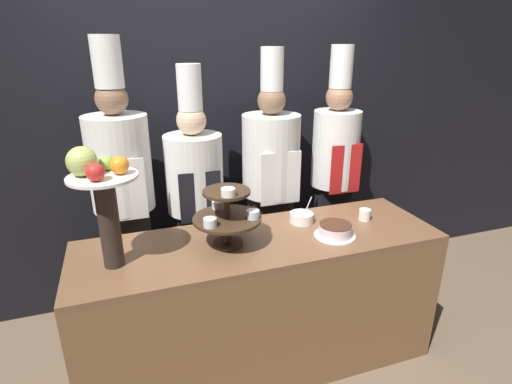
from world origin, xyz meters
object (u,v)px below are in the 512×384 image
(tiered_stand, at_px, (227,214))
(chef_left, at_px, (123,188))
(fruit_pedestal, at_px, (101,193))
(cake_round, at_px, (335,231))
(chef_right, at_px, (334,169))
(chef_center_left, at_px, (196,195))
(cup_white, at_px, (365,215))
(chef_center_right, at_px, (271,179))
(serving_bowl_far, at_px, (302,218))

(tiered_stand, height_order, chef_left, chef_left)
(fruit_pedestal, distance_m, cake_round, 1.27)
(chef_right, bearing_deg, chef_center_left, -180.00)
(tiered_stand, bearing_deg, chef_left, 130.01)
(cup_white, xyz_separation_m, chef_center_left, (-0.96, 0.57, 0.04))
(fruit_pedestal, relative_size, cup_white, 8.40)
(cake_round, bearing_deg, fruit_pedestal, 176.18)
(cake_round, xyz_separation_m, cup_white, (0.29, 0.14, -0.00))
(chef_center_left, relative_size, chef_right, 0.94)
(chef_center_left, height_order, chef_center_right, chef_center_right)
(serving_bowl_far, bearing_deg, fruit_pedestal, -172.06)
(cake_round, distance_m, serving_bowl_far, 0.26)
(fruit_pedestal, height_order, chef_center_left, chef_center_left)
(cake_round, height_order, chef_center_left, chef_center_left)
(chef_center_left, bearing_deg, fruit_pedestal, -131.20)
(tiered_stand, relative_size, serving_bowl_far, 2.29)
(chef_center_left, bearing_deg, chef_center_right, -0.00)
(fruit_pedestal, distance_m, chef_left, 0.67)
(chef_center_right, bearing_deg, fruit_pedestal, -150.11)
(fruit_pedestal, xyz_separation_m, cake_round, (1.22, -0.08, -0.35))
(fruit_pedestal, xyz_separation_m, cup_white, (1.51, 0.06, -0.35))
(fruit_pedestal, bearing_deg, chef_left, 81.79)
(chef_left, bearing_deg, fruit_pedestal, -98.21)
(tiered_stand, distance_m, chef_center_left, 0.63)
(cake_round, distance_m, cup_white, 0.32)
(serving_bowl_far, relative_size, chef_left, 0.08)
(tiered_stand, distance_m, chef_center_right, 0.79)
(tiered_stand, xyz_separation_m, chef_center_left, (-0.06, 0.62, -0.11))
(cake_round, bearing_deg, chef_center_left, 133.34)
(chef_center_right, bearing_deg, cake_round, -79.87)
(fruit_pedestal, xyz_separation_m, chef_right, (1.61, 0.63, -0.23))
(tiered_stand, relative_size, chef_right, 0.20)
(cup_white, distance_m, chef_center_right, 0.71)
(serving_bowl_far, xyz_separation_m, chef_left, (-1.03, 0.47, 0.15))
(tiered_stand, height_order, fruit_pedestal, fruit_pedestal)
(fruit_pedestal, xyz_separation_m, chef_center_left, (0.55, 0.63, -0.31))
(serving_bowl_far, bearing_deg, cake_round, -67.08)
(chef_right, bearing_deg, chef_center_right, -179.99)
(tiered_stand, height_order, serving_bowl_far, tiered_stand)
(cup_white, xyz_separation_m, chef_left, (-1.42, 0.57, 0.15))
(cake_round, distance_m, chef_center_right, 0.73)
(tiered_stand, xyz_separation_m, cup_white, (0.90, 0.05, -0.15))
(fruit_pedestal, xyz_separation_m, serving_bowl_far, (1.12, 0.16, -0.36))
(chef_left, height_order, chef_center_right, chef_left)
(fruit_pedestal, bearing_deg, tiered_stand, 1.13)
(chef_center_left, bearing_deg, chef_right, 0.00)
(serving_bowl_far, distance_m, chef_center_left, 0.74)
(tiered_stand, xyz_separation_m, fruit_pedestal, (-0.61, -0.01, 0.20))
(chef_center_left, xyz_separation_m, chef_center_right, (0.54, -0.00, 0.05))
(chef_left, xyz_separation_m, chef_center_right, (1.00, -0.00, -0.05))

